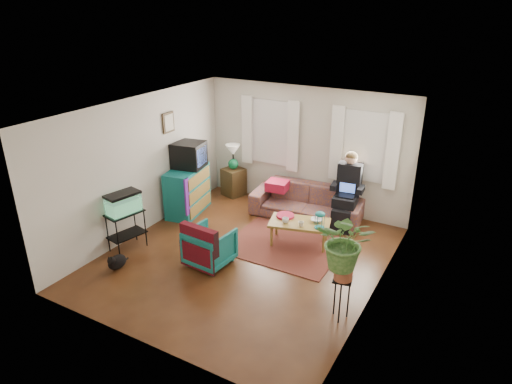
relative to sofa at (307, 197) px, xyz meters
The scene contains 31 objects.
floor 2.11m from the sofa, 97.55° to the right, with size 4.50×5.00×0.01m, color #4F2B14.
ceiling 2.99m from the sofa, 97.55° to the right, with size 4.50×5.00×0.01m, color white.
wall_back 1.01m from the sofa, 121.14° to the left, with size 4.50×0.01×2.60m, color silver.
wall_front 4.64m from the sofa, 93.42° to the right, with size 4.50×0.01×2.60m, color silver.
wall_left 3.36m from the sofa, 140.89° to the right, with size 0.01×5.00×2.60m, color silver.
wall_right 2.98m from the sofa, 46.02° to the right, with size 0.01×5.00×2.60m, color silver.
window_left 1.60m from the sofa, 158.14° to the left, with size 1.08×0.04×1.38m, color white.
window_right 1.54m from the sofa, 23.73° to the left, with size 1.08×0.04×1.38m, color white.
curtains_left 1.58m from the sofa, 161.92° to the left, with size 1.36×0.06×1.50m, color white.
curtains_right 1.52m from the sofa, 19.69° to the left, with size 1.36×0.06×1.50m, color white.
picture_frame 3.15m from the sofa, 154.24° to the right, with size 0.04×0.32×0.40m, color #3D2616.
area_rug 1.41m from the sofa, 83.45° to the right, with size 2.00×1.60×0.01m, color brown.
sofa is the anchor object (origin of this frame).
seated_person 0.85m from the sofa, ahead, with size 0.56×0.69×1.35m, color black, non-canonical shape.
side_table 1.94m from the sofa, behind, with size 0.43×0.43×0.63m, color #3E2817.
table_lamp 1.99m from the sofa, behind, with size 0.33×0.33×0.58m, color white, non-canonical shape.
dresser 2.49m from the sofa, 155.47° to the right, with size 0.55×1.09×0.98m, color #116268.
crt_tv 2.57m from the sofa, 157.83° to the right, with size 0.60×0.55×0.52m, color black.
aquarium_stand 3.62m from the sofa, 128.93° to the right, with size 0.36×0.64×0.72m, color black.
aquarium 3.65m from the sofa, 128.93° to the right, with size 0.32×0.59×0.38m, color #7FD899.
black_cat 3.93m from the sofa, 119.84° to the right, with size 0.23×0.36×0.31m, color black.
armchair 2.59m from the sofa, 105.55° to the right, with size 0.70×0.65×0.71m, color navy.
serape_throw 2.86m from the sofa, 104.48° to the right, with size 0.72×0.17×0.59m, color #9E0A0A.
coffee_table 1.20m from the sofa, 72.95° to the right, with size 1.08×0.59×0.45m, color brown.
cup_a 1.30m from the sofa, 84.02° to the right, with size 0.12×0.12×0.10m, color white.
cup_b 1.36m from the sofa, 71.11° to the right, with size 0.10×0.10×0.09m, color beige.
bowl 1.13m from the sofa, 57.68° to the right, with size 0.21×0.21×0.05m, color white.
snack_tray 1.06m from the sofa, 88.78° to the right, with size 0.33×0.33×0.04m, color #B21414.
birdcage 1.40m from the sofa, 57.55° to the right, with size 0.18×0.18×0.31m, color #115B6B, non-canonical shape.
plant_stand 3.30m from the sofa, 58.17° to the right, with size 0.28×0.28×0.65m, color black.
potted_plant 3.36m from the sofa, 58.17° to the right, with size 0.74×0.64×0.83m, color #599947.
Camera 1 is at (3.56, -5.92, 4.17)m, focal length 32.00 mm.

